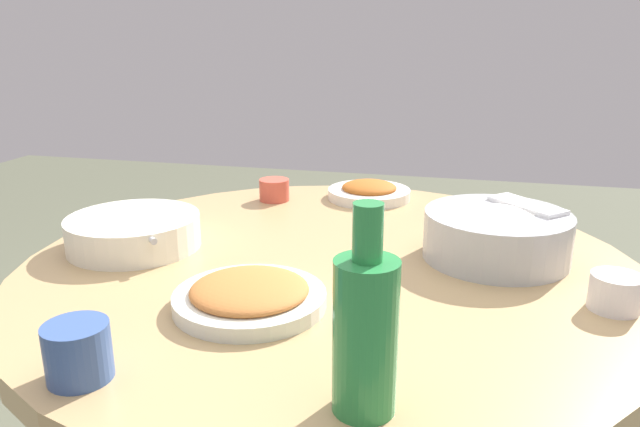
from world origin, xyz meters
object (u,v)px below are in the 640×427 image
Objects in this scene: soup_bowl at (134,233)px; green_bottle at (365,331)px; rice_bowl at (497,235)px; tea_cup_side at (78,352)px; dish_tofu_braise at (250,295)px; dish_stirfry at (370,192)px; tea_cup_far at (274,190)px; tea_cup_near at (615,292)px; round_dining_table at (330,307)px.

soup_bowl is 0.67m from green_bottle.
rice_bowl is 3.36× the size of tea_cup_side.
rice_bowl reaches higher than dish_tofu_braise.
dish_stirfry is 0.24m from tea_cup_far.
tea_cup_side is at bearing -88.74° from tea_cup_far.
tea_cup_far is (-0.36, 0.80, -0.07)m from green_bottle.
dish_tofu_braise is 0.55m from tea_cup_near.
tea_cup_far is 0.94× the size of tea_cup_side.
dish_tofu_braise is 3.11× the size of tea_cup_near.
tea_cup_near is (0.33, 0.34, -0.07)m from green_bottle.
tea_cup_near is (0.54, 0.12, 0.01)m from dish_tofu_braise.
soup_bowl is 3.22× the size of tea_cup_side.
green_bottle is 3.23× the size of tea_cup_far.
dish_stirfry is at bearing 76.72° from tea_cup_side.
round_dining_table is 0.41m from soup_bowl.
green_bottle is (0.21, -0.21, 0.08)m from dish_tofu_braise.
tea_cup_side is (0.18, -0.43, 0.01)m from soup_bowl.
rice_bowl is at bearing 8.78° from soup_bowl.
tea_cup_side is at bearing -115.00° from round_dining_table.
round_dining_table is at bearing 65.00° from tea_cup_side.
tea_cup_near is (0.17, -0.18, -0.02)m from rice_bowl.
round_dining_table is 0.49m from green_bottle.
rice_bowl is (0.30, 0.09, 0.14)m from round_dining_table.
rice_bowl is at bearing -50.35° from dish_stirfry.
dish_tofu_braise is (-0.08, -0.66, 0.00)m from dish_stirfry.
round_dining_table is 14.90× the size of tea_cup_near.
tea_cup_far is 0.82m from tea_cup_side.
green_bottle reaches higher than round_dining_table.
soup_bowl is (-0.68, -0.11, -0.02)m from rice_bowl.
rice_bowl reaches higher than dish_stirfry.
dish_tofu_braise is (-0.08, -0.21, 0.11)m from round_dining_table.
green_bottle is at bearing -38.05° from soup_bowl.
tea_cup_far is at bearing -162.64° from dish_stirfry.
dish_stirfry is 0.66m from dish_tofu_braise.
rice_bowl is 1.11× the size of green_bottle.
dish_tofu_braise is at bearing 60.74° from tea_cup_side.
tea_cup_far is (-0.23, -0.07, 0.01)m from dish_stirfry.
rice_bowl is 0.54m from green_bottle.
dish_stirfry is (0.39, 0.46, -0.01)m from soup_bowl.
dish_stirfry is at bearing 17.36° from tea_cup_far.
green_bottle reaches higher than dish_stirfry.
green_bottle is 3.03× the size of tea_cup_side.
green_bottle is at bearing -65.54° from tea_cup_far.
soup_bowl is 3.43× the size of tea_cup_far.
green_bottle is (0.53, -0.41, 0.07)m from soup_bowl.
dish_stirfry is at bearing 98.81° from green_bottle.
dish_tofu_braise is at bearing 134.93° from green_bottle.
tea_cup_side is (-0.13, -0.24, 0.02)m from dish_tofu_braise.
dish_tofu_braise is 0.98× the size of green_bottle.
dish_stirfry is (0.00, 0.44, 0.11)m from round_dining_table.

